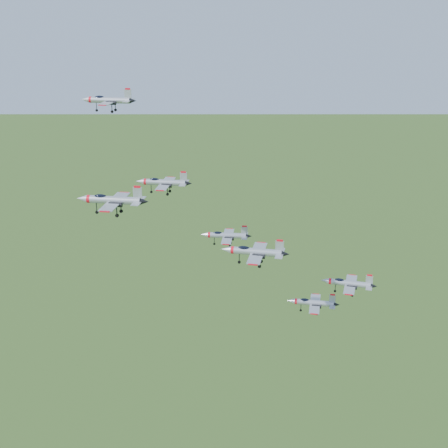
{
  "coord_description": "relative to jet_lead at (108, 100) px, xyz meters",
  "views": [
    {
      "loc": [
        8.91,
        -117.83,
        178.44
      ],
      "look_at": [
        12.11,
        0.45,
        135.06
      ],
      "focal_mm": 50.0,
      "sensor_mm": 36.0,
      "label": 1
    }
  ],
  "objects": [
    {
      "name": "jet_lead",
      "position": [
        0.0,
        0.0,
        0.0
      ],
      "size": [
        11.93,
        10.03,
        3.2
      ],
      "rotation": [
        0.0,
        0.0,
        -0.19
      ],
      "color": "#A7AAB3"
    },
    {
      "name": "jet_left_low",
      "position": [
        24.26,
        -4.15,
        -28.71
      ],
      "size": [
        11.33,
        9.43,
        3.03
      ],
      "rotation": [
        0.0,
        0.0,
        -0.12
      ],
      "color": "#A7AAB3"
    },
    {
      "name": "jet_left_high",
      "position": [
        11.97,
        -15.72,
        -13.23
      ],
      "size": [
        11.01,
        9.23,
        2.95
      ],
      "rotation": [
        0.0,
        0.0,
        -0.17
      ],
      "color": "#A7AAB3"
    },
    {
      "name": "jet_right_high",
      "position": [
        3.63,
        -26.21,
        -13.3
      ],
      "size": [
        13.11,
        11.0,
        3.51
      ],
      "rotation": [
        0.0,
        0.0,
        -0.18
      ],
      "color": "#A7AAB3"
    },
    {
      "name": "jet_right_low",
      "position": [
        29.11,
        -22.6,
        -24.88
      ],
      "size": [
        13.0,
        10.97,
        3.5
      ],
      "rotation": [
        0.0,
        0.0,
        -0.23
      ],
      "color": "#A7AAB3"
    },
    {
      "name": "jet_extra",
      "position": [
        52.64,
        -1.14,
        -42.01
      ],
      "size": [
        12.74,
        10.84,
        3.47
      ],
      "rotation": [
        0.0,
        0.0,
        -0.29
      ],
      "color": "#A7AAB3"
    },
    {
      "name": "jet_trail",
      "position": [
        42.09,
        -15.07,
        -39.67
      ],
      "size": [
        10.92,
        9.19,
        2.93
      ],
      "rotation": [
        0.0,
        0.0,
        -0.21
      ],
      "color": "#A7AAB3"
    }
  ]
}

